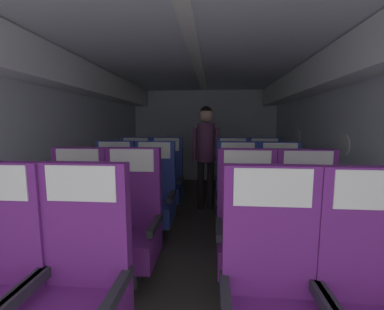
{
  "coord_description": "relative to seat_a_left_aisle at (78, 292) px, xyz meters",
  "views": [
    {
      "loc": [
        0.21,
        0.14,
        1.4
      ],
      "look_at": [
        -0.04,
        3.09,
        1.02
      ],
      "focal_mm": 23.15,
      "sensor_mm": 36.0,
      "label": 1
    }
  ],
  "objects": [
    {
      "name": "ground",
      "position": [
        0.51,
        1.78,
        -0.5
      ],
      "size": [
        3.69,
        6.59,
        0.02
      ],
      "primitive_type": "cube",
      "color": "#3D3833"
    },
    {
      "name": "fuselage_shell",
      "position": [
        0.51,
        2.05,
        1.13
      ],
      "size": [
        3.57,
        6.24,
        2.25
      ],
      "color": "silver",
      "rests_on": "ground"
    },
    {
      "name": "seat_a_left_aisle",
      "position": [
        0.0,
        0.0,
        0.0
      ],
      "size": [
        0.52,
        0.48,
        1.18
      ],
      "color": "#38383D",
      "rests_on": "ground"
    },
    {
      "name": "seat_a_right_window",
      "position": [
        1.02,
        -0.0,
        0.0
      ],
      "size": [
        0.52,
        0.48,
        1.18
      ],
      "color": "#38383D",
      "rests_on": "ground"
    },
    {
      "name": "seat_b_left_window",
      "position": [
        -0.49,
        0.84,
        0.0
      ],
      "size": [
        0.52,
        0.48,
        1.18
      ],
      "color": "#38383D",
      "rests_on": "ground"
    },
    {
      "name": "seat_b_left_aisle",
      "position": [
        0.0,
        0.86,
        0.0
      ],
      "size": [
        0.52,
        0.48,
        1.18
      ],
      "color": "#38383D",
      "rests_on": "ground"
    },
    {
      "name": "seat_b_right_aisle",
      "position": [
        1.51,
        0.84,
        0.0
      ],
      "size": [
        0.52,
        0.48,
        1.18
      ],
      "color": "#38383D",
      "rests_on": "ground"
    },
    {
      "name": "seat_b_right_window",
      "position": [
        1.01,
        0.84,
        0.0
      ],
      "size": [
        0.52,
        0.48,
        1.18
      ],
      "color": "#38383D",
      "rests_on": "ground"
    },
    {
      "name": "seat_c_left_window",
      "position": [
        -0.5,
        1.7,
        0.0
      ],
      "size": [
        0.52,
        0.48,
        1.18
      ],
      "color": "#38383D",
      "rests_on": "ground"
    },
    {
      "name": "seat_c_left_aisle",
      "position": [
        0.0,
        1.7,
        0.0
      ],
      "size": [
        0.52,
        0.48,
        1.18
      ],
      "color": "#38383D",
      "rests_on": "ground"
    },
    {
      "name": "seat_c_right_aisle",
      "position": [
        1.51,
        1.7,
        0.0
      ],
      "size": [
        0.52,
        0.48,
        1.18
      ],
      "color": "#38383D",
      "rests_on": "ground"
    },
    {
      "name": "seat_c_right_window",
      "position": [
        1.02,
        1.71,
        0.0
      ],
      "size": [
        0.52,
        0.48,
        1.18
      ],
      "color": "#38383D",
      "rests_on": "ground"
    },
    {
      "name": "seat_d_left_window",
      "position": [
        -0.5,
        2.57,
        0.0
      ],
      "size": [
        0.52,
        0.48,
        1.18
      ],
      "color": "#38383D",
      "rests_on": "ground"
    },
    {
      "name": "seat_d_left_aisle",
      "position": [
        -0.01,
        2.56,
        0.0
      ],
      "size": [
        0.52,
        0.48,
        1.18
      ],
      "color": "#38383D",
      "rests_on": "ground"
    },
    {
      "name": "seat_d_right_aisle",
      "position": [
        1.5,
        2.57,
        0.0
      ],
      "size": [
        0.52,
        0.48,
        1.18
      ],
      "color": "#38383D",
      "rests_on": "ground"
    },
    {
      "name": "seat_d_right_window",
      "position": [
        1.03,
        2.56,
        0.0
      ],
      "size": [
        0.52,
        0.48,
        1.18
      ],
      "color": "#38383D",
      "rests_on": "ground"
    },
    {
      "name": "flight_attendant",
      "position": [
        0.61,
        2.78,
        0.55
      ],
      "size": [
        0.43,
        0.28,
        1.67
      ],
      "rotation": [
        0.0,
        0.0,
        3.13
      ],
      "color": "black",
      "rests_on": "ground"
    }
  ]
}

